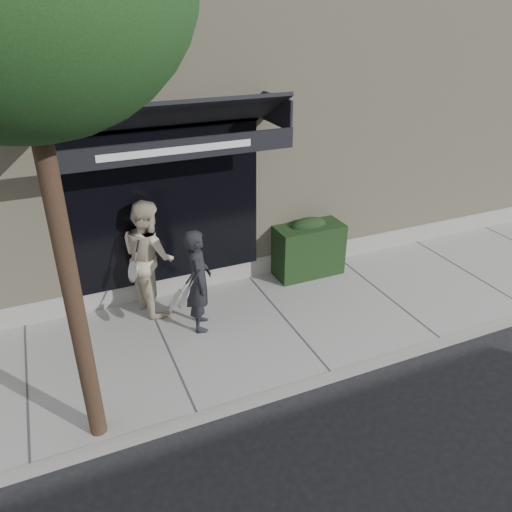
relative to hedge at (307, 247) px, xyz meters
name	(u,v)px	position (x,y,z in m)	size (l,w,h in m)	color
ground	(284,323)	(-1.10, -1.25, -0.66)	(80.00, 80.00, 0.00)	black
sidewalk	(284,320)	(-1.10, -1.25, -0.60)	(20.00, 3.00, 0.12)	#969691
curb	(332,377)	(-1.10, -2.80, -0.59)	(20.00, 0.10, 0.14)	gray
building_facade	(189,106)	(-1.11, 3.71, 2.08)	(14.30, 8.04, 5.64)	tan
hedge	(307,247)	(0.00, 0.00, 0.00)	(1.30, 0.70, 1.14)	black
pedestrian_front	(198,281)	(-2.46, -0.92, 0.32)	(0.87, 0.85, 1.71)	black
pedestrian_back	(149,257)	(-3.02, -0.05, 0.44)	(0.96, 1.11, 1.96)	beige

